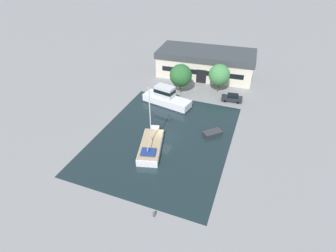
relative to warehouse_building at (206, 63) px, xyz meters
name	(u,v)px	position (x,y,z in m)	size (l,w,h in m)	color
ground_plane	(164,137)	(-0.03, -28.76, -3.13)	(440.00, 440.00, 0.00)	gray
water_canal	(164,137)	(-0.03, -28.76, -3.13)	(22.40, 28.79, 0.01)	#19282D
warehouse_building	(206,63)	(0.00, 0.00, 0.00)	(24.30, 12.44, 6.20)	beige
quay_tree_near_building	(181,75)	(-2.71, -11.70, 0.96)	(4.89, 4.89, 6.54)	brown
quay_tree_by_water	(219,75)	(5.05, -8.34, 0.95)	(4.63, 4.63, 6.40)	brown
parked_car	(232,98)	(8.85, -11.75, -2.31)	(4.49, 2.23, 1.63)	#1E2328
sailboat_moored	(151,146)	(-0.77, -32.40, -2.44)	(5.30, 9.78, 10.92)	white
motor_cruiser	(166,98)	(-3.71, -17.95, -1.67)	(10.67, 5.11, 4.04)	white
small_dinghy	(212,133)	(7.69, -24.99, -2.78)	(3.48, 3.48, 0.68)	#23282D
mooring_bollard	(154,214)	(4.78, -44.08, -2.71)	(0.36, 0.36, 0.78)	#47474C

